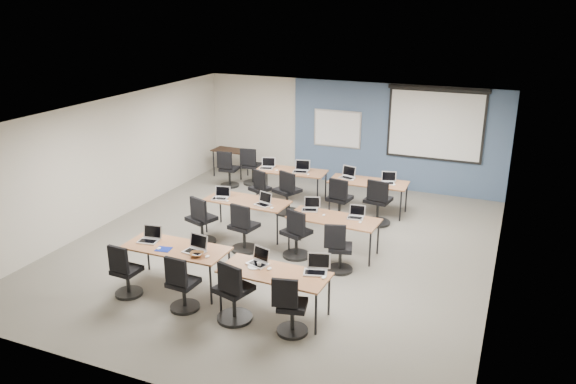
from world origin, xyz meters
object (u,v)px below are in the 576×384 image
at_px(training_table_front_left, 176,250).
at_px(laptop_10, 348,175).
at_px(training_table_back_right, 368,183).
at_px(laptop_6, 311,207).
at_px(laptop_8, 267,166).
at_px(utility_table, 230,153).
at_px(laptop_1, 196,248).
at_px(laptop_11, 388,180).
at_px(task_chair_9, 287,196).
at_px(laptop_9, 301,169).
at_px(projector_screen, 436,120).
at_px(laptop_2, 259,260).
at_px(laptop_3, 317,268).
at_px(training_table_mid_right, 334,220).
at_px(task_chair_5, 243,231).
at_px(task_chair_3, 290,310).
at_px(task_chair_0, 125,275).
at_px(training_table_mid_left, 247,202).
at_px(laptop_0, 150,237).
at_px(task_chair_2, 233,296).
at_px(task_chair_11, 378,206).
at_px(laptop_5, 264,202).
at_px(spare_chair_b, 228,172).
at_px(whiteboard, 337,129).
at_px(task_chair_4, 201,224).
at_px(spare_chair_a, 252,169).
at_px(training_table_front_right, 274,275).
at_px(training_table_back_left, 291,172).
at_px(task_chair_10, 339,203).
at_px(task_chair_8, 260,192).
at_px(laptop_4, 221,196).
at_px(task_chair_1, 182,288).
at_px(task_chair_6, 296,238).

bearing_deg(training_table_front_left, laptop_10, 72.22).
height_order(training_table_back_right, laptop_6, laptop_6).
bearing_deg(laptop_8, utility_table, 128.51).
bearing_deg(laptop_1, laptop_11, 74.59).
bearing_deg(task_chair_9, laptop_9, 116.15).
distance_m(projector_screen, task_chair_9, 4.13).
relative_size(laptop_2, laptop_6, 1.00).
xyz_separation_m(laptop_3, task_chair_9, (-2.10, 3.80, -0.36)).
bearing_deg(laptop_3, training_table_mid_right, 85.75).
distance_m(task_chair_5, utility_table, 5.00).
relative_size(projector_screen, task_chair_3, 2.51).
bearing_deg(task_chair_0, training_table_mid_left, 81.14).
bearing_deg(utility_table, laptop_3, -50.08).
bearing_deg(laptop_0, training_table_mid_left, 67.07).
bearing_deg(utility_table, training_table_front_left, -68.38).
relative_size(training_table_back_right, utility_table, 1.85).
relative_size(training_table_back_right, task_chair_2, 1.72).
xyz_separation_m(laptop_2, laptop_10, (-0.03, 4.84, 0.00)).
distance_m(laptop_1, laptop_3, 2.09).
bearing_deg(laptop_11, laptop_10, 163.78).
xyz_separation_m(laptop_11, task_chair_11, (-0.02, -0.76, -0.35)).
distance_m(laptop_5, spare_chair_b, 3.51).
xyz_separation_m(whiteboard, task_chair_3, (1.66, -7.19, -1.06)).
bearing_deg(task_chair_11, laptop_0, -119.13).
relative_size(task_chair_4, spare_chair_a, 1.02).
xyz_separation_m(training_table_front_right, training_table_back_left, (-1.81, 5.03, 0.00)).
relative_size(task_chair_4, laptop_9, 2.84).
relative_size(whiteboard, laptop_5, 4.09).
xyz_separation_m(task_chair_9, task_chair_10, (1.23, 0.04, -0.02)).
bearing_deg(training_table_back_right, laptop_3, -86.68).
bearing_deg(task_chair_8, task_chair_2, -45.24).
relative_size(laptop_4, laptop_8, 0.96).
distance_m(projector_screen, laptop_10, 2.64).
bearing_deg(task_chair_8, projector_screen, 59.88).
height_order(projector_screen, task_chair_1, projector_screen).
height_order(training_table_front_left, task_chair_0, task_chair_0).
bearing_deg(laptop_4, laptop_1, -83.88).
relative_size(laptop_6, task_chair_9, 0.30).
relative_size(training_table_mid_right, laptop_9, 4.80).
distance_m(task_chair_0, task_chair_2, 2.00).
height_order(laptop_5, task_chair_6, task_chair_6).
bearing_deg(task_chair_8, task_chair_6, -26.60).
bearing_deg(laptop_0, spare_chair_b, 94.75).
bearing_deg(laptop_9, task_chair_6, -82.64).
relative_size(task_chair_1, laptop_3, 2.69).
bearing_deg(laptop_4, projector_screen, 34.50).
xyz_separation_m(task_chair_0, utility_table, (-1.60, 6.58, 0.27)).
bearing_deg(task_chair_3, laptop_5, 108.44).
bearing_deg(task_chair_10, projector_screen, 68.10).
relative_size(training_table_mid_right, laptop_8, 5.17).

